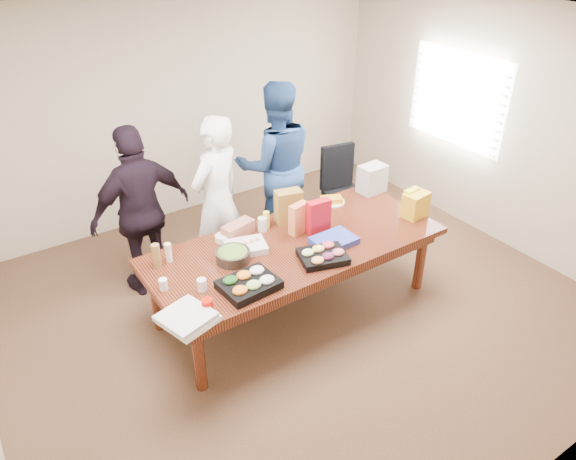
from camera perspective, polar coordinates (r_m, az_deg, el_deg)
floor at (r=5.48m, az=0.75°, el=-8.12°), size 5.50×5.00×0.02m
ceiling at (r=4.31m, az=1.01°, el=21.12°), size 5.50×5.00×0.02m
wall_back at (r=6.80m, az=-11.46°, el=12.43°), size 5.50×0.04×2.70m
wall_front at (r=3.36m, az=26.36°, el=-11.73°), size 5.50×0.04×2.70m
wall_right at (r=6.59m, az=21.33°, el=10.32°), size 0.04×5.00×2.70m
window_panel at (r=6.86m, az=17.42°, el=13.12°), size 0.03×1.40×1.10m
window_blinds at (r=6.83m, az=17.19°, el=13.08°), size 0.04×1.36×1.00m
conference_table at (r=5.25m, az=0.77°, el=-4.86°), size 2.80×1.20×0.75m
office_chair at (r=6.50m, az=6.18°, el=3.90°), size 0.60×0.60×1.01m
person_center at (r=5.52m, az=-7.51°, el=3.15°), size 0.76×0.63×1.79m
person_right at (r=6.10m, az=-1.30°, el=6.86°), size 1.12×0.99×1.91m
person_left at (r=5.46m, az=-15.24°, el=1.86°), size 1.09×0.56×1.78m
veggie_tray at (r=4.46m, az=-4.17°, el=-5.78°), size 0.48×0.39×0.07m
fruit_tray at (r=4.81m, az=3.72°, el=-2.81°), size 0.49×0.43×0.06m
sheet_cake at (r=4.94m, az=-4.50°, el=-1.80°), size 0.43×0.36×0.06m
salad_bowl at (r=4.79m, az=-5.85°, el=-2.76°), size 0.34×0.34×0.10m
chip_bag_blue at (r=5.04m, az=4.87°, el=-1.11°), size 0.40×0.30×0.06m
chip_bag_red at (r=5.14m, az=3.24°, el=1.43°), size 0.24×0.11×0.34m
chip_bag_yellow at (r=5.61m, az=12.84°, el=3.00°), size 0.19×0.10×0.27m
chip_bag_orange at (r=5.13m, az=1.13°, el=1.23°), size 0.21×0.13×0.31m
mayo_jar at (r=5.21m, az=-2.72°, el=0.62°), size 0.09×0.09×0.14m
mustard_bottle at (r=5.24m, az=-2.30°, el=1.07°), size 0.06×0.06×0.18m
dressing_bottle at (r=4.80m, az=-13.75°, el=-2.65°), size 0.09×0.09×0.22m
ranch_bottle at (r=4.86m, az=-12.55°, el=-2.34°), size 0.07×0.07×0.18m
banana_bunch at (r=5.72m, az=4.62°, el=3.15°), size 0.25×0.20×0.07m
bread_loaf at (r=5.15m, az=-5.30°, el=0.08°), size 0.35×0.22×0.13m
kraft_bag at (r=5.31m, az=0.06°, el=2.53°), size 0.29×0.20×0.34m
red_cup at (r=4.24m, az=-8.52°, el=-7.96°), size 0.09×0.09×0.12m
clear_cup_a at (r=4.47m, az=-9.10°, el=-5.75°), size 0.09×0.09×0.11m
clear_cup_b at (r=4.55m, az=-13.06°, el=-5.62°), size 0.09×0.09×0.10m
pizza_box_lower at (r=4.20m, az=-10.44°, el=-9.32°), size 0.44×0.44×0.04m
pizza_box_upper at (r=4.16m, az=-10.75°, el=-9.01°), size 0.44×0.44×0.04m
plate_a at (r=5.76m, az=4.70°, el=3.01°), size 0.29×0.29×0.02m
plate_b at (r=5.75m, az=4.40°, el=3.00°), size 0.31×0.31×0.02m
dip_bowl_a at (r=5.44m, az=1.33°, el=1.54°), size 0.14×0.14×0.05m
dip_bowl_b at (r=5.10m, az=-6.92°, el=-0.85°), size 0.18×0.18×0.06m
grocery_bag_white at (r=5.97m, az=8.90°, el=5.39°), size 0.30×0.22×0.31m
grocery_bag_yellow at (r=5.57m, az=13.35°, el=2.63°), size 0.28×0.21×0.26m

